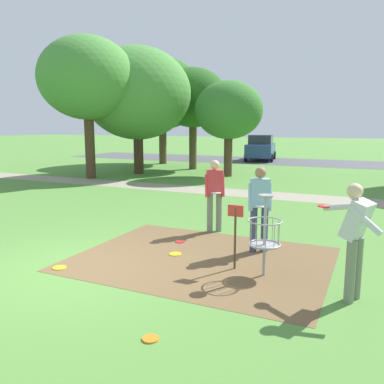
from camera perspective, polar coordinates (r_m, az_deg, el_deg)
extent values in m
plane|color=#518438|center=(7.46, -16.21, -10.51)|extent=(160.00, 160.00, 0.00)
cube|color=brown|center=(7.66, 1.40, -9.56)|extent=(4.69, 3.63, 0.01)
cylinder|color=#9E9EA3|center=(6.75, 10.40, -6.37)|extent=(0.05, 0.05, 1.35)
cylinder|color=#9E9EA3|center=(6.60, 10.58, -0.56)|extent=(0.24, 0.24, 0.04)
torus|color=#9E9EA3|center=(6.68, 10.47, -4.10)|extent=(0.58, 0.58, 0.02)
torus|color=#9E9EA3|center=(6.79, 10.37, -7.39)|extent=(0.55, 0.55, 0.03)
cylinder|color=#9E9EA3|center=(6.79, 10.36, -7.55)|extent=(0.48, 0.48, 0.02)
cylinder|color=gray|center=(6.68, 12.40, -5.95)|extent=(0.01, 0.01, 0.40)
cylinder|color=gray|center=(6.82, 12.29, -5.62)|extent=(0.01, 0.01, 0.40)
cylinder|color=gray|center=(6.93, 11.49, -5.36)|extent=(0.01, 0.01, 0.40)
cylinder|color=gray|center=(6.96, 10.31, -5.24)|extent=(0.01, 0.01, 0.40)
cylinder|color=gray|center=(6.91, 9.16, -5.32)|extent=(0.01, 0.01, 0.40)
cylinder|color=gray|center=(6.79, 8.47, -5.57)|extent=(0.01, 0.01, 0.40)
cylinder|color=gray|center=(6.65, 8.50, -5.89)|extent=(0.01, 0.01, 0.40)
cylinder|color=gray|center=(6.54, 9.29, -6.18)|extent=(0.01, 0.01, 0.40)
cylinder|color=gray|center=(6.51, 10.54, -6.31)|extent=(0.01, 0.01, 0.40)
cylinder|color=gray|center=(6.56, 11.74, -6.22)|extent=(0.01, 0.01, 0.40)
cylinder|color=#4C3823|center=(7.03, 6.21, -6.69)|extent=(0.04, 0.04, 1.10)
cube|color=red|center=(6.91, 6.29, -2.71)|extent=(0.28, 0.03, 0.20)
cylinder|color=#384260|center=(8.09, 10.37, -5.28)|extent=(0.14, 0.14, 0.92)
cylinder|color=#384260|center=(8.05, 8.83, -5.32)|extent=(0.14, 0.14, 0.92)
cube|color=#84B7D1|center=(7.91, 9.75, -0.11)|extent=(0.42, 0.36, 0.56)
sphere|color=#9E7051|center=(7.86, 9.83, 2.76)|extent=(0.22, 0.22, 0.22)
cylinder|color=#84B7D1|center=(7.95, 11.09, -0.73)|extent=(0.15, 0.19, 0.55)
cylinder|color=#84B7D1|center=(7.87, 8.41, -0.75)|extent=(0.15, 0.19, 0.55)
cylinder|color=white|center=(7.78, 9.96, -2.01)|extent=(0.22, 0.22, 0.02)
cylinder|color=slate|center=(9.49, 3.89, -2.95)|extent=(0.14, 0.14, 0.92)
cylinder|color=slate|center=(9.45, 2.58, -2.99)|extent=(0.14, 0.14, 0.92)
cube|color=#D1383D|center=(9.34, 3.28, 1.47)|extent=(0.42, 0.38, 0.56)
sphere|color=beige|center=(9.29, 3.30, 3.91)|extent=(0.22, 0.22, 0.22)
cylinder|color=#D1383D|center=(9.37, 4.43, 0.97)|extent=(0.17, 0.19, 0.55)
cylinder|color=#D1383D|center=(9.29, 2.16, 0.92)|extent=(0.17, 0.19, 0.55)
cylinder|color=white|center=(9.20, 3.49, -0.11)|extent=(0.22, 0.22, 0.02)
cylinder|color=slate|center=(6.16, 21.79, -10.59)|extent=(0.14, 0.14, 0.92)
cylinder|color=slate|center=(6.35, 22.62, -10.03)|extent=(0.14, 0.14, 0.92)
cube|color=silver|center=(6.06, 22.65, -3.69)|extent=(0.49, 0.47, 0.60)
sphere|color=beige|center=(6.00, 22.37, 0.11)|extent=(0.22, 0.22, 0.22)
cylinder|color=silver|center=(6.30, 20.81, -1.99)|extent=(0.58, 0.29, 0.21)
cylinder|color=red|center=(6.42, 18.54, -1.92)|extent=(0.22, 0.22, 0.02)
cylinder|color=silver|center=(5.83, 23.67, -3.76)|extent=(0.48, 0.26, 0.37)
cylinder|color=red|center=(8.69, -1.73, -7.16)|extent=(0.21, 0.21, 0.02)
cylinder|color=orange|center=(5.04, -5.98, -20.24)|extent=(0.20, 0.20, 0.02)
cylinder|color=gold|center=(7.55, -18.50, -10.29)|extent=(0.24, 0.24, 0.02)
cylinder|color=gold|center=(7.90, -2.42, -8.90)|extent=(0.24, 0.24, 0.02)
cylinder|color=brown|center=(26.46, -4.22, 6.83)|extent=(0.49, 0.49, 2.53)
ellipsoid|color=#2D6623|center=(26.51, -4.31, 13.92)|extent=(5.35, 5.35, 4.55)
cylinder|color=brown|center=(23.04, 0.13, 6.53)|extent=(0.44, 0.44, 2.59)
ellipsoid|color=#285B1E|center=(23.06, 0.13, 13.41)|extent=(3.92, 3.92, 3.33)
cylinder|color=#422D1E|center=(21.11, -7.69, 5.44)|extent=(0.50, 0.50, 2.06)
ellipsoid|color=#4C8E3D|center=(21.12, -7.88, 13.85)|extent=(5.52, 5.52, 4.69)
cylinder|color=#4C3823|center=(19.62, -14.46, 6.29)|extent=(0.46, 0.46, 2.99)
ellipsoid|color=#4C8E3D|center=(19.71, -14.85, 15.56)|extent=(4.50, 4.50, 3.82)
cylinder|color=#4C3823|center=(19.82, 5.20, 5.15)|extent=(0.41, 0.41, 2.01)
ellipsoid|color=#38752D|center=(19.78, 5.30, 11.66)|extent=(3.32, 3.32, 2.82)
cube|color=#4C4C51|center=(28.48, 15.45, 4.16)|extent=(36.00, 6.00, 0.01)
cube|color=#2D4784|center=(29.33, 9.85, 5.97)|extent=(2.46, 4.44, 0.90)
cube|color=#2D333D|center=(29.29, 9.89, 7.47)|extent=(1.92, 2.41, 0.64)
cylinder|color=black|center=(30.75, 8.40, 5.33)|extent=(0.28, 0.62, 0.60)
cylinder|color=black|center=(30.58, 11.76, 5.21)|extent=(0.28, 0.62, 0.60)
cylinder|color=black|center=(28.18, 7.72, 4.97)|extent=(0.28, 0.62, 0.60)
cylinder|color=black|center=(27.99, 11.39, 4.83)|extent=(0.28, 0.62, 0.60)
cube|color=gray|center=(15.05, 6.46, -0.10)|extent=(40.00, 1.62, 0.00)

